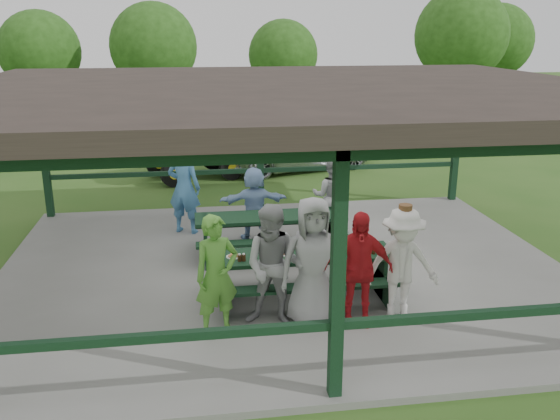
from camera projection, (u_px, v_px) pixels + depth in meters
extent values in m
plane|color=#2E571B|center=(285.00, 274.00, 10.57)|extent=(90.00, 90.00, 0.00)
cube|color=slate|center=(285.00, 271.00, 10.55)|extent=(10.00, 8.00, 0.10)
cube|color=black|center=(338.00, 276.00, 6.50)|extent=(0.15, 0.15, 3.00)
cube|color=black|center=(44.00, 151.00, 13.02)|extent=(0.15, 0.15, 3.00)
cube|color=black|center=(260.00, 145.00, 13.69)|extent=(0.15, 0.15, 3.00)
cube|color=black|center=(457.00, 140.00, 14.35)|extent=(0.15, 0.15, 3.00)
cube|color=black|center=(118.00, 340.00, 6.35)|extent=(4.65, 0.10, 0.10)
cube|color=black|center=(534.00, 311.00, 7.01)|extent=(4.65, 0.10, 0.10)
cube|color=black|center=(156.00, 174.00, 13.53)|extent=(4.65, 0.10, 0.10)
cube|color=black|center=(360.00, 167.00, 14.19)|extent=(4.65, 0.10, 0.10)
cube|color=black|center=(342.00, 150.00, 6.09)|extent=(9.80, 0.15, 0.20)
cube|color=black|center=(259.00, 83.00, 13.27)|extent=(9.80, 0.15, 0.20)
cube|color=#2B231F|center=(285.00, 91.00, 9.61)|extent=(10.60, 8.60, 0.24)
cube|color=black|center=(303.00, 255.00, 9.20)|extent=(2.84, 0.75, 0.06)
cube|color=black|center=(309.00, 287.00, 8.77)|extent=(2.84, 0.28, 0.05)
cube|color=black|center=(296.00, 259.00, 9.82)|extent=(2.84, 0.28, 0.05)
cube|color=black|center=(223.00, 280.00, 9.13)|extent=(0.06, 0.70, 0.75)
cube|color=black|center=(379.00, 271.00, 9.48)|extent=(0.06, 0.70, 0.75)
cube|color=black|center=(223.00, 289.00, 9.18)|extent=(0.06, 1.39, 0.45)
cube|color=black|center=(378.00, 280.00, 9.52)|extent=(0.06, 1.39, 0.45)
cube|color=black|center=(270.00, 217.00, 11.06)|extent=(2.80, 0.75, 0.06)
cube|color=black|center=(274.00, 242.00, 10.62)|extent=(2.80, 0.28, 0.05)
cube|color=black|center=(267.00, 222.00, 11.67)|extent=(2.80, 0.28, 0.05)
cube|color=black|center=(205.00, 237.00, 10.99)|extent=(0.06, 0.70, 0.75)
cube|color=black|center=(334.00, 231.00, 11.33)|extent=(0.06, 0.70, 0.75)
cube|color=black|center=(206.00, 245.00, 11.04)|extent=(0.06, 1.39, 0.45)
cube|color=black|center=(333.00, 238.00, 11.38)|extent=(0.06, 1.39, 0.45)
cylinder|color=white|center=(233.00, 257.00, 9.04)|extent=(0.22, 0.22, 0.01)
torus|color=#965B35|center=(231.00, 256.00, 9.01)|extent=(0.10, 0.10, 0.03)
torus|color=#965B35|center=(236.00, 256.00, 9.03)|extent=(0.10, 0.10, 0.03)
torus|color=#965B35|center=(233.00, 254.00, 9.08)|extent=(0.10, 0.10, 0.03)
cylinder|color=white|center=(285.00, 254.00, 9.15)|extent=(0.22, 0.22, 0.01)
torus|color=#965B35|center=(283.00, 253.00, 9.12)|extent=(0.10, 0.10, 0.03)
torus|color=#965B35|center=(288.00, 253.00, 9.14)|extent=(0.10, 0.10, 0.03)
torus|color=#965B35|center=(285.00, 252.00, 9.19)|extent=(0.10, 0.10, 0.03)
cylinder|color=white|center=(327.00, 252.00, 9.25)|extent=(0.22, 0.22, 0.01)
torus|color=#965B35|center=(325.00, 251.00, 9.22)|extent=(0.10, 0.10, 0.03)
torus|color=#965B35|center=(330.00, 251.00, 9.23)|extent=(0.10, 0.10, 0.03)
torus|color=#965B35|center=(327.00, 249.00, 9.28)|extent=(0.10, 0.10, 0.03)
cylinder|color=white|center=(373.00, 249.00, 9.35)|extent=(0.22, 0.22, 0.01)
torus|color=#965B35|center=(370.00, 248.00, 9.32)|extent=(0.10, 0.10, 0.03)
torus|color=#965B35|center=(375.00, 248.00, 9.33)|extent=(0.10, 0.10, 0.03)
torus|color=#965B35|center=(372.00, 247.00, 9.38)|extent=(0.10, 0.10, 0.03)
cylinder|color=#381E0F|center=(240.00, 258.00, 8.87)|extent=(0.06, 0.06, 0.10)
cylinder|color=#381E0F|center=(244.00, 258.00, 8.88)|extent=(0.06, 0.06, 0.10)
cylinder|color=#381E0F|center=(274.00, 256.00, 8.94)|extent=(0.06, 0.06, 0.10)
cylinder|color=#381E0F|center=(347.00, 252.00, 9.10)|extent=(0.06, 0.06, 0.10)
cylinder|color=#381E0F|center=(374.00, 251.00, 9.16)|extent=(0.06, 0.06, 0.10)
cone|color=white|center=(255.00, 248.00, 9.27)|extent=(0.09, 0.09, 0.10)
cone|color=white|center=(263.00, 248.00, 9.29)|extent=(0.09, 0.09, 0.10)
cone|color=white|center=(352.00, 243.00, 9.49)|extent=(0.09, 0.09, 0.10)
cone|color=white|center=(360.00, 243.00, 9.50)|extent=(0.09, 0.09, 0.10)
imported|color=#569F36|center=(217.00, 276.00, 8.09)|extent=(0.73, 0.60, 1.72)
imported|color=#959597|center=(274.00, 266.00, 8.31)|extent=(1.05, 0.93, 1.79)
imported|color=gray|center=(313.00, 263.00, 8.31)|extent=(0.94, 0.63, 1.90)
imported|color=red|center=(358.00, 269.00, 8.36)|extent=(1.03, 0.52, 1.69)
imported|color=silver|center=(402.00, 265.00, 8.47)|extent=(1.12, 0.67, 1.70)
cylinder|color=brown|center=(405.00, 213.00, 8.23)|extent=(0.33, 0.33, 0.02)
cylinder|color=brown|center=(405.00, 208.00, 8.21)|extent=(0.20, 0.20, 0.11)
imported|color=#8DB0DB|center=(254.00, 203.00, 11.84)|extent=(1.39, 0.49, 1.48)
imported|color=teal|center=(184.00, 188.00, 12.14)|extent=(0.82, 0.70, 1.92)
imported|color=#98999B|center=(331.00, 196.00, 12.08)|extent=(0.95, 0.84, 1.63)
imported|color=silver|center=(297.00, 146.00, 18.35)|extent=(5.31, 3.59, 1.35)
cube|color=#1A4790|center=(194.00, 152.00, 17.07)|extent=(2.97, 2.15, 0.11)
cube|color=#1A4790|center=(202.00, 148.00, 16.43)|extent=(2.54, 0.94, 0.38)
cube|color=#1A4790|center=(186.00, 140.00, 17.56)|extent=(2.54, 0.94, 0.38)
cube|color=#1A4790|center=(148.00, 148.00, 16.41)|extent=(0.50, 1.28, 0.38)
cube|color=#1A4790|center=(236.00, 140.00, 17.59)|extent=(0.50, 1.28, 0.38)
cylinder|color=black|center=(174.00, 174.00, 16.20)|extent=(0.74, 0.40, 0.73)
cylinder|color=yellow|center=(174.00, 174.00, 16.20)|extent=(0.32, 0.29, 0.27)
cylinder|color=black|center=(158.00, 164.00, 17.41)|extent=(0.74, 0.40, 0.73)
cylinder|color=yellow|center=(158.00, 164.00, 17.41)|extent=(0.32, 0.29, 0.27)
cylinder|color=black|center=(231.00, 167.00, 16.96)|extent=(0.74, 0.40, 0.73)
cylinder|color=yellow|center=(231.00, 167.00, 16.96)|extent=(0.32, 0.29, 0.27)
cylinder|color=black|center=(213.00, 158.00, 18.17)|extent=(0.74, 0.40, 0.73)
cylinder|color=yellow|center=(213.00, 158.00, 18.17)|extent=(0.32, 0.29, 0.27)
cube|color=#1A4790|center=(251.00, 149.00, 17.90)|extent=(0.93, 0.39, 0.08)
cone|color=#F2590C|center=(146.00, 145.00, 16.36)|extent=(0.14, 0.37, 0.38)
cylinder|color=#341F15|center=(46.00, 106.00, 23.57)|extent=(0.36, 0.36, 2.44)
sphere|color=#214813|center=(40.00, 51.00, 22.95)|extent=(3.12, 3.12, 3.12)
cylinder|color=#341F15|center=(157.00, 105.00, 23.19)|extent=(0.36, 0.36, 2.58)
sphere|color=#214813|center=(153.00, 46.00, 22.54)|extent=(3.30, 3.30, 3.30)
cylinder|color=#341F15|center=(283.00, 102.00, 25.50)|extent=(0.36, 0.36, 2.28)
sphere|color=#214813|center=(283.00, 55.00, 24.92)|extent=(2.91, 2.91, 2.91)
cylinder|color=#341F15|center=(456.00, 98.00, 24.22)|extent=(0.36, 0.36, 2.87)
sphere|color=#214813|center=(461.00, 35.00, 23.49)|extent=(3.68, 3.68, 3.68)
cylinder|color=#341F15|center=(491.00, 90.00, 28.26)|extent=(0.36, 0.36, 2.65)
sphere|color=#214813|center=(496.00, 41.00, 27.59)|extent=(3.39, 3.39, 3.39)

